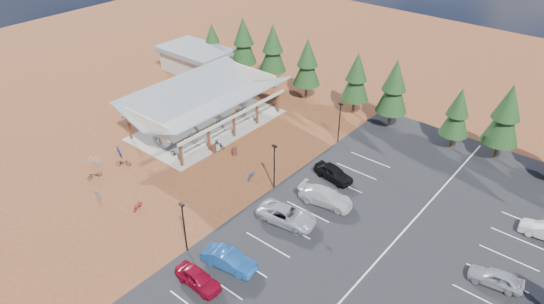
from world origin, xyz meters
The scene contains 40 objects.
ground centered at (0.00, 0.00, 0.00)m, with size 140.00×140.00×0.00m, color #563516.
asphalt_lot centered at (18.50, 3.00, 0.02)m, with size 27.00×44.00×0.04m, color black.
concrete_pad centered at (-10.00, 7.00, 0.05)m, with size 10.60×18.60×0.10m, color gray.
bike_pavilion centered at (-10.00, 7.00, 3.82)m, with size 11.65×19.40×4.97m.
outbuilding centered at (-24.00, 18.00, 2.03)m, with size 11.00×7.00×3.90m.
lamp_post_0 centered at (5.00, -10.00, 2.98)m, with size 0.50×0.25×5.14m.
lamp_post_1 centered at (5.00, 2.00, 2.98)m, with size 0.50×0.25×5.14m.
lamp_post_2 centered at (5.00, 14.00, 2.98)m, with size 0.50×0.25×5.14m.
trash_bin_0 centered at (-4.82, 2.92, 0.45)m, with size 0.60×0.60×0.90m, color #432418.
trash_bin_1 centered at (-2.59, 4.04, 0.45)m, with size 0.60×0.60×0.90m, color #432418.
pine_0 centered at (-23.99, 21.77, 4.18)m, with size 2.94×2.94×6.86m.
pine_1 centered at (-17.11, 21.60, 5.58)m, with size 3.92×3.92×9.14m.
pine_2 centered at (-11.78, 22.02, 5.59)m, with size 3.92×3.92×9.14m.
pine_3 centered at (-5.19, 21.42, 5.29)m, with size 3.72×3.72×8.66m.
pine_4 centered at (2.34, 21.74, 5.13)m, with size 3.61×3.61×8.40m.
pine_5 centered at (7.78, 21.42, 5.48)m, with size 3.85×3.85×8.97m.
pine_6 centered at (15.83, 21.40, 4.67)m, with size 3.28×3.28×7.65m.
pine_7 centered at (20.61, 22.32, 5.59)m, with size 3.93×3.93×9.15m.
bike_0 centered at (-11.49, 0.12, 0.54)m, with size 0.59×1.69×0.89m, color black.
bike_1 centered at (-12.66, 5.08, 0.59)m, with size 0.46×1.63×0.98m, color gray.
bike_2 centered at (-11.50, 9.34, 0.53)m, with size 0.57×1.63×0.86m, color navy.
bike_3 centered at (-11.92, 14.73, 0.60)m, with size 0.47×1.67×1.01m, color maroon.
bike_4 centered at (-7.09, -0.80, 0.60)m, with size 0.66×1.89×0.99m, color black.
bike_5 centered at (-8.55, 3.07, 0.64)m, with size 0.51×1.79×1.07m, color #969A9E.
bike_6 centered at (-8.70, 7.86, 0.55)m, with size 0.60×1.72×0.91m, color navy.
bike_7 centered at (-8.73, 11.67, 0.61)m, with size 0.48×1.70×1.02m, color maroon.
bike_8 centered at (-10.80, -8.90, 0.43)m, with size 0.56×1.62×0.85m, color black.
bike_9 centered at (-13.37, -7.37, 0.48)m, with size 0.45×1.59×0.95m, color #A0A4A9.
bike_10 centered at (-12.69, -4.48, 0.50)m, with size 0.66×1.91×1.00m, color navy.
bike_11 centered at (-2.94, -9.23, 0.44)m, with size 0.42×1.47×0.89m, color maroon.
bike_12 centered at (-10.43, -5.52, 0.44)m, with size 0.58×1.67×0.88m, color black.
bike_13 centered at (-7.54, -10.70, 0.46)m, with size 0.43×1.53×0.92m, color gray.
bike_14 centered at (2.09, 1.69, 0.44)m, with size 0.58×1.68×0.88m, color navy.
bike_16 centered at (-4.98, 4.01, 0.46)m, with size 0.62×1.77×0.93m, color black.
car_0 centered at (8.75, -12.11, 0.77)m, with size 1.73×4.29×1.46m, color maroon.
car_1 centered at (9.26, -9.10, 0.83)m, with size 1.67×4.79×1.58m, color navy.
car_2 centered at (9.39, -1.48, 0.83)m, with size 2.63×5.71×1.59m, color #A1A1A8.
car_3 centered at (10.58, 3.21, 0.83)m, with size 2.22×5.46×1.58m, color #BCBCBC.
car_4 centered at (8.85, 7.20, 0.81)m, with size 1.82×4.53×1.54m, color black.
car_8 centered at (27.02, 3.17, 0.76)m, with size 1.69×4.20×1.43m, color gray.
Camera 1 is at (30.79, -29.40, 29.83)m, focal length 32.00 mm.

